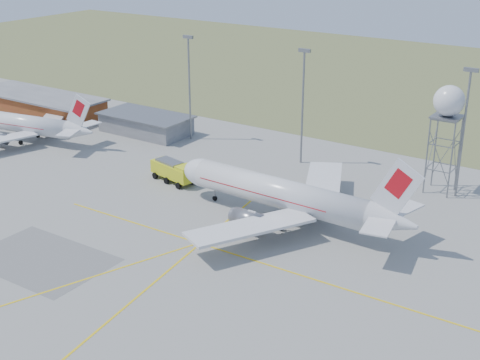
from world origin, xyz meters
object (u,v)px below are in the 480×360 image
Objects in this scene: radar_tower at (445,134)px; airliner_main at (284,195)px; fire_truck at (175,172)px; airliner_far at (23,124)px.

airliner_main is at bearing -122.82° from radar_tower.
fire_truck is (-22.92, 3.25, -2.33)m from airliner_main.
airliner_far is 1.83× the size of radar_tower.
airliner_far is (-61.95, 4.20, -0.71)m from airliner_main.
fire_truck is at bearing 169.02° from airliner_far.
radar_tower is (15.21, 23.59, 5.74)m from airliner_main.
airliner_main is at bearing 4.70° from fire_truck.
airliner_main reaches higher than airliner_far.
radar_tower reaches higher than fire_truck.
airliner_far is 39.07m from fire_truck.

